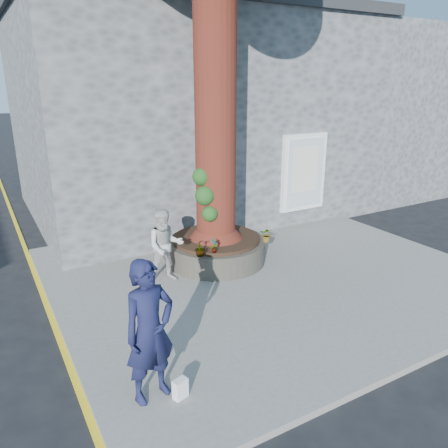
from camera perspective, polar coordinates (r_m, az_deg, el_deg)
ground at (r=8.59m, az=0.78°, el=-11.14°), size 120.00×120.00×0.00m
pavement at (r=10.04m, az=5.28°, el=-6.27°), size 9.00×8.00×0.12m
yellow_line at (r=8.58m, az=-21.20°, el=-12.52°), size 0.10×30.00×0.01m
stone_shop at (r=15.06m, az=-5.07°, el=14.19°), size 10.30×8.30×6.30m
neighbour_shop at (r=19.81m, az=17.09°, el=14.00°), size 6.00×8.00×6.00m
planter at (r=10.34m, az=-1.03°, el=-3.32°), size 2.30×2.30×0.60m
man at (r=5.91m, az=-9.68°, el=-13.68°), size 0.81×0.61×1.99m
woman at (r=9.24m, az=-7.67°, el=-2.85°), size 0.89×0.77×1.59m
shopping_bag at (r=6.32m, az=-5.73°, el=-20.60°), size 0.23×0.17×0.28m
plant_a at (r=9.24m, az=-1.32°, el=-2.86°), size 0.21×0.19×0.33m
plant_b at (r=11.21m, az=0.86°, el=1.08°), size 0.27×0.27×0.37m
plant_c at (r=9.09m, az=-3.16°, el=-3.13°), size 0.25×0.25×0.37m
plant_d at (r=9.92m, az=5.64°, el=-1.39°), size 0.41×0.42×0.34m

